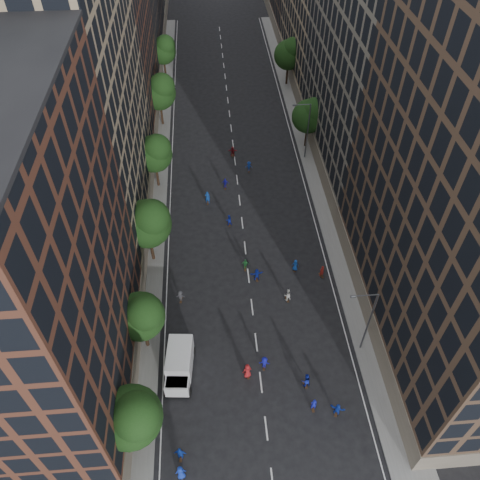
{
  "coord_description": "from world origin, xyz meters",
  "views": [
    {
      "loc": [
        -3.71,
        -12.43,
        42.35
      ],
      "look_at": [
        -0.68,
        26.47,
        2.0
      ],
      "focal_mm": 35.0,
      "sensor_mm": 36.0,
      "label": 1
    }
  ],
  "objects_px": {
    "skater_1": "(314,404)",
    "skater_2": "(306,380)",
    "streetlamp_far": "(306,128)",
    "cargo_van": "(179,364)",
    "skater_0": "(181,473)",
    "streetlamp_near": "(367,319)"
  },
  "relations": [
    {
      "from": "cargo_van",
      "to": "streetlamp_near",
      "type": "bearing_deg",
      "value": 9.4
    },
    {
      "from": "skater_2",
      "to": "streetlamp_near",
      "type": "bearing_deg",
      "value": -164.05
    },
    {
      "from": "skater_0",
      "to": "skater_2",
      "type": "distance_m",
      "value": 13.95
    },
    {
      "from": "skater_1",
      "to": "skater_2",
      "type": "bearing_deg",
      "value": -81.36
    },
    {
      "from": "skater_0",
      "to": "skater_1",
      "type": "bearing_deg",
      "value": -166.77
    },
    {
      "from": "cargo_van",
      "to": "skater_0",
      "type": "bearing_deg",
      "value": -83.62
    },
    {
      "from": "cargo_van",
      "to": "skater_2",
      "type": "bearing_deg",
      "value": -5.6
    },
    {
      "from": "skater_1",
      "to": "skater_2",
      "type": "xyz_separation_m",
      "value": [
        -0.32,
        2.36,
        0.11
      ]
    },
    {
      "from": "streetlamp_near",
      "to": "streetlamp_far",
      "type": "bearing_deg",
      "value": 90.0
    },
    {
      "from": "skater_2",
      "to": "skater_1",
      "type": "bearing_deg",
      "value": 83.24
    },
    {
      "from": "cargo_van",
      "to": "skater_1",
      "type": "distance_m",
      "value": 13.21
    },
    {
      "from": "streetlamp_near",
      "to": "skater_1",
      "type": "height_order",
      "value": "streetlamp_near"
    },
    {
      "from": "streetlamp_near",
      "to": "skater_1",
      "type": "relative_size",
      "value": 5.57
    },
    {
      "from": "streetlamp_near",
      "to": "streetlamp_far",
      "type": "xyz_separation_m",
      "value": [
        0.0,
        33.0,
        0.0
      ]
    },
    {
      "from": "streetlamp_far",
      "to": "skater_1",
      "type": "distance_m",
      "value": 39.64
    },
    {
      "from": "streetlamp_far",
      "to": "cargo_van",
      "type": "relative_size",
      "value": 1.63
    },
    {
      "from": "cargo_van",
      "to": "streetlamp_far",
      "type": "bearing_deg",
      "value": 67.41
    },
    {
      "from": "streetlamp_far",
      "to": "skater_2",
      "type": "distance_m",
      "value": 37.37
    },
    {
      "from": "streetlamp_near",
      "to": "streetlamp_far",
      "type": "height_order",
      "value": "same"
    },
    {
      "from": "skater_0",
      "to": "skater_2",
      "type": "height_order",
      "value": "skater_0"
    },
    {
      "from": "skater_2",
      "to": "cargo_van",
      "type": "bearing_deg",
      "value": -25.44
    },
    {
      "from": "skater_1",
      "to": "streetlamp_near",
      "type": "bearing_deg",
      "value": -133.39
    }
  ]
}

